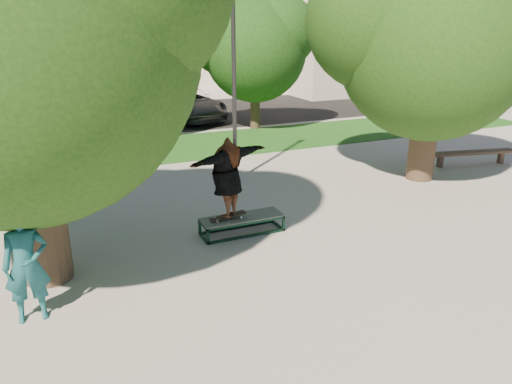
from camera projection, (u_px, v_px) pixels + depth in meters
name	position (u px, v px, depth m)	size (l,w,h in m)	color
ground	(283.00, 258.00, 9.75)	(120.00, 120.00, 0.00)	#9A948E
grass_strip	(190.00, 146.00, 18.33)	(30.00, 4.00, 0.02)	#184B15
asphalt_strip	(130.00, 118.00, 23.57)	(40.00, 8.00, 0.01)	black
tree_left	(4.00, 19.00, 7.60)	(6.96, 5.95, 7.12)	#38281E
tree_right	(430.00, 32.00, 13.35)	(6.24, 5.33, 6.51)	#38281E
bg_tree_mid	(111.00, 31.00, 18.46)	(5.76, 4.92, 6.24)	#38281E
bg_tree_right	(253.00, 44.00, 20.30)	(5.04, 4.31, 5.43)	#38281E
lamppost	(234.00, 69.00, 13.42)	(0.25, 0.15, 6.11)	#2D2D30
side_building	(372.00, 26.00, 34.36)	(15.00, 10.00, 8.00)	beige
grind_box	(242.00, 225.00, 10.85)	(1.80, 0.60, 0.38)	#0F2E21
skater_rig	(227.00, 177.00, 10.36)	(2.15, 1.37, 1.79)	white
bystander	(26.00, 265.00, 7.49)	(0.67, 0.44, 1.83)	#18555D
bench	(472.00, 154.00, 15.88)	(2.96, 1.02, 0.45)	brown
car_dark	(99.00, 103.00, 23.28)	(1.55, 4.45, 1.47)	black
car_grey	(187.00, 104.00, 23.28)	(2.34, 5.07, 1.41)	#4F4F53
car_silver_b	(159.00, 99.00, 24.36)	(2.14, 5.25, 1.52)	silver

